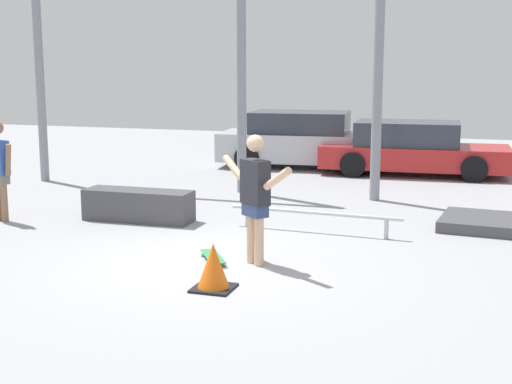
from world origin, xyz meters
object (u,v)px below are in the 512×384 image
Objects in this scene: skateboarder at (255,193)px; parked_car_red at (412,149)px; parked_car_silver at (305,141)px; grind_box at (138,205)px; grind_rail at (314,215)px; skateboard at (213,257)px; traffic_cone at (213,267)px.

parked_car_red is (1.23, 8.84, -0.37)m from skateboarder.
skateboarder reaches higher than parked_car_silver.
grind_box is 0.67× the size of grind_rail.
traffic_cone reaches higher than skateboard.
skateboarder is 2.33× the size of skateboard.
parked_car_red is at bearing 119.55° from skateboarder.
parked_car_silver reaches higher than grind_box.
grind_rail is 4.98× the size of traffic_cone.
grind_rail is 6.84m from parked_car_red.
grind_rail is 7.43m from parked_car_silver.
skateboard is 2.98m from grind_box.
skateboard is 0.17× the size of parked_car_red.
skateboarder reaches higher than grind_rail.
parked_car_silver is at bearing 97.95° from traffic_cone.
traffic_cone is at bearing -50.28° from grind_box.
parked_car_silver is 10.56m from traffic_cone.
parked_car_silver reaches higher than grind_rail.
skateboarder is 0.38× the size of parked_car_silver.
skateboard is at bearing -89.07° from parked_car_silver.
parked_car_red reaches higher than grind_box.
grind_box is 0.41× the size of parked_car_silver.
grind_rail is (3.14, 0.10, 0.01)m from grind_box.
skateboard is 9.09m from parked_car_red.
grind_box reaches higher than skateboard.
grind_rail is 3.32m from traffic_cone.
skateboarder reaches higher than parked_car_red.
parked_car_red reaches higher than grind_rail.
grind_rail is at bearing -100.29° from parked_car_red.
traffic_cone is (2.65, -3.19, 0.01)m from grind_box.
parked_car_red is (0.88, 6.77, 0.34)m from grind_rail.
skateboarder reaches higher than skateboard.
skateboard is at bearing -114.36° from grind_rail.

